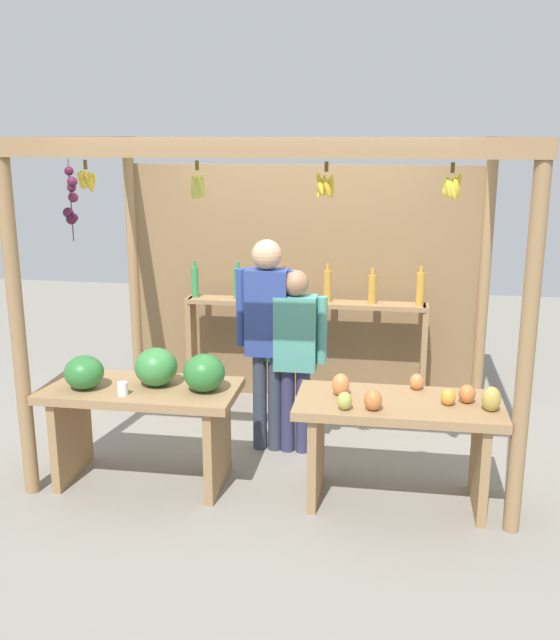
% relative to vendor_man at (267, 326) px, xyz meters
% --- Properties ---
extents(ground_plane, '(12.00, 12.00, 0.00)m').
position_rel_vendor_man_xyz_m(ground_plane, '(0.12, 0.13, -1.01)').
color(ground_plane, gray).
rests_on(ground_plane, ground).
extents(market_stall, '(3.36, 2.29, 2.42)m').
position_rel_vendor_man_xyz_m(market_stall, '(0.11, 0.63, 0.40)').
color(market_stall, '#99754C').
rests_on(market_stall, ground).
extents(fruit_counter_left, '(1.36, 0.64, 0.99)m').
position_rel_vendor_man_xyz_m(fruit_counter_left, '(-0.74, -0.70, -0.36)').
color(fruit_counter_left, '#99754C').
rests_on(fruit_counter_left, ground).
extents(fruit_counter_right, '(1.36, 0.64, 0.89)m').
position_rel_vendor_man_xyz_m(fruit_counter_right, '(1.02, -0.70, -0.46)').
color(fruit_counter_right, '#99754C').
rests_on(fruit_counter_right, ground).
extents(bottle_shelf_unit, '(2.16, 0.22, 1.34)m').
position_rel_vendor_man_xyz_m(bottle_shelf_unit, '(0.18, 0.94, -0.21)').
color(bottle_shelf_unit, '#99754C').
rests_on(bottle_shelf_unit, ground).
extents(vendor_man, '(0.48, 0.23, 1.68)m').
position_rel_vendor_man_xyz_m(vendor_man, '(0.00, 0.00, 0.00)').
color(vendor_man, '#323A4B').
rests_on(vendor_man, ground).
extents(vendor_woman, '(0.48, 0.20, 1.45)m').
position_rel_vendor_man_xyz_m(vendor_woman, '(0.22, -0.01, -0.15)').
color(vendor_woman, '#34345A').
rests_on(vendor_woman, ground).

